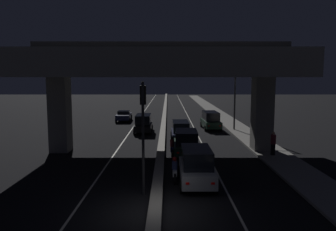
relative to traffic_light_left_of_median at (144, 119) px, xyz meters
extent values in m
plane|color=black|center=(0.69, -2.36, -3.88)|extent=(200.00, 200.00, 0.00)
cube|color=beige|center=(-2.92, 32.64, -3.87)|extent=(0.12, 126.00, 0.00)
cube|color=beige|center=(4.30, 32.64, -3.87)|extent=(0.12, 126.00, 0.00)
cube|color=gray|center=(0.69, 32.64, -3.68)|extent=(0.58, 126.00, 0.39)
cube|color=gray|center=(9.30, 25.64, -3.80)|extent=(2.74, 126.00, 0.15)
cube|color=gray|center=(-7.37, 9.75, -0.91)|extent=(1.45, 1.63, 5.93)
cube|color=gray|center=(8.75, 9.75, -0.91)|extent=(1.45, 1.63, 5.93)
cube|color=gray|center=(0.69, 9.75, 2.98)|extent=(20.15, 11.38, 1.85)
cube|color=#333335|center=(0.69, 9.75, 4.36)|extent=(20.15, 0.40, 0.90)
cylinder|color=black|center=(0.00, -0.10, -1.02)|extent=(0.14, 0.14, 5.72)
cube|color=black|center=(0.00, 0.08, 1.17)|extent=(0.30, 0.28, 0.95)
sphere|color=black|center=(0.00, 0.23, 1.47)|extent=(0.18, 0.18, 0.18)
sphere|color=black|center=(0.00, 0.23, 1.17)|extent=(0.18, 0.18, 0.18)
sphere|color=green|center=(0.00, 0.23, 0.87)|extent=(0.18, 0.18, 0.18)
cylinder|color=#2D2D30|center=(8.62, 19.95, 0.36)|extent=(0.18, 0.18, 8.48)
cylinder|color=#2D2D30|center=(7.80, 19.95, 4.45)|extent=(1.64, 0.10, 0.10)
ellipsoid|color=#F2B759|center=(6.98, 19.95, 4.35)|extent=(0.56, 0.32, 0.24)
cube|color=gray|center=(2.81, 1.42, -3.15)|extent=(1.80, 4.11, 0.75)
cube|color=black|center=(2.81, 1.52, -2.31)|extent=(1.58, 2.96, 0.94)
cylinder|color=black|center=(1.93, 2.77, -3.53)|extent=(0.20, 0.69, 0.69)
cylinder|color=black|center=(3.68, 2.78, -3.53)|extent=(0.20, 0.69, 0.69)
cylinder|color=black|center=(1.94, 0.06, -3.53)|extent=(0.20, 0.69, 0.69)
cylinder|color=black|center=(3.69, 0.07, -3.53)|extent=(0.20, 0.69, 0.69)
cube|color=red|center=(2.19, -0.65, -3.12)|extent=(0.18, 0.03, 0.11)
cube|color=red|center=(3.44, -0.64, -3.12)|extent=(0.18, 0.03, 0.11)
cube|color=black|center=(2.63, 8.32, -3.24)|extent=(1.94, 4.09, 0.64)
cube|color=black|center=(2.63, 8.42, -2.45)|extent=(1.69, 2.95, 0.93)
cylinder|color=black|center=(1.75, 9.68, -3.55)|extent=(0.21, 0.65, 0.64)
cylinder|color=black|center=(3.57, 9.64, -3.55)|extent=(0.21, 0.65, 0.64)
cylinder|color=black|center=(1.70, 7.00, -3.55)|extent=(0.21, 0.65, 0.64)
cylinder|color=black|center=(3.51, 6.96, -3.55)|extent=(0.21, 0.65, 0.64)
cube|color=red|center=(1.94, 6.30, -3.20)|extent=(0.18, 0.03, 0.11)
cube|color=red|center=(3.24, 6.27, -3.20)|extent=(0.18, 0.03, 0.11)
cube|color=#141938|center=(2.42, 13.96, -3.24)|extent=(1.71, 4.34, 0.60)
cube|color=black|center=(2.42, 14.07, -2.48)|extent=(1.50, 3.13, 0.91)
cylinder|color=black|center=(1.59, 15.37, -3.53)|extent=(0.21, 0.69, 0.68)
cylinder|color=black|center=(3.20, 15.39, -3.53)|extent=(0.21, 0.69, 0.68)
cylinder|color=black|center=(1.63, 12.52, -3.53)|extent=(0.21, 0.69, 0.68)
cylinder|color=black|center=(3.24, 12.55, -3.53)|extent=(0.21, 0.69, 0.68)
cube|color=red|center=(1.87, 11.78, -3.21)|extent=(0.18, 0.03, 0.11)
cube|color=red|center=(3.03, 11.80, -3.21)|extent=(0.18, 0.03, 0.11)
cube|color=black|center=(6.15, 21.10, -3.20)|extent=(1.98, 4.77, 0.71)
cube|color=black|center=(6.14, 21.22, -2.36)|extent=(1.70, 3.45, 0.97)
cylinder|color=black|center=(5.22, 22.61, -3.55)|extent=(0.23, 0.66, 0.65)
cylinder|color=black|center=(6.94, 22.69, -3.55)|extent=(0.23, 0.66, 0.65)
cylinder|color=black|center=(5.36, 19.52, -3.55)|extent=(0.23, 0.66, 0.65)
cylinder|color=black|center=(7.08, 19.60, -3.55)|extent=(0.23, 0.66, 0.65)
cube|color=red|center=(5.64, 18.72, -3.16)|extent=(0.18, 0.04, 0.11)
cube|color=red|center=(6.87, 18.78, -3.16)|extent=(0.18, 0.04, 0.11)
cube|color=black|center=(-1.42, 18.93, -3.25)|extent=(1.78, 4.52, 0.66)
cube|color=black|center=(-1.42, 18.82, -2.43)|extent=(1.56, 3.26, 0.98)
cylinder|color=black|center=(-0.56, 17.45, -3.58)|extent=(0.20, 0.59, 0.59)
cylinder|color=black|center=(-2.27, 17.44, -3.58)|extent=(0.20, 0.59, 0.59)
cylinder|color=black|center=(-0.57, 20.43, -3.58)|extent=(0.20, 0.59, 0.59)
cylinder|color=black|center=(-2.28, 20.42, -3.58)|extent=(0.20, 0.59, 0.59)
cube|color=white|center=(-0.82, 21.20, -3.35)|extent=(0.18, 0.03, 0.11)
cube|color=white|center=(-2.05, 21.20, -3.35)|extent=(0.18, 0.03, 0.11)
cube|color=#141938|center=(-4.75, 27.91, -3.21)|extent=(1.87, 4.24, 0.64)
cube|color=black|center=(-4.75, 28.01, -2.68)|extent=(1.60, 1.71, 0.43)
cylinder|color=black|center=(-3.85, 26.54, -3.53)|extent=(0.21, 0.69, 0.69)
cylinder|color=black|center=(-5.59, 26.50, -3.53)|extent=(0.21, 0.69, 0.69)
cylinder|color=black|center=(-3.91, 29.31, -3.53)|extent=(0.21, 0.69, 0.69)
cylinder|color=black|center=(-5.65, 29.27, -3.53)|extent=(0.21, 0.69, 0.69)
cube|color=white|center=(-4.17, 30.03, -3.31)|extent=(0.18, 0.03, 0.11)
cube|color=white|center=(-5.42, 30.00, -3.31)|extent=(0.18, 0.03, 0.11)
cylinder|color=black|center=(1.63, 2.82, -3.57)|extent=(0.08, 0.61, 0.61)
cylinder|color=black|center=(1.63, 1.46, -3.57)|extent=(0.10, 0.61, 0.61)
cube|color=silver|center=(1.63, 2.14, -3.35)|extent=(0.24, 1.03, 0.32)
cylinder|color=navy|center=(1.63, 2.14, -2.95)|extent=(0.32, 0.32, 0.49)
sphere|color=#B21919|center=(1.63, 2.14, -2.59)|extent=(0.24, 0.24, 0.24)
cube|color=red|center=(1.62, 1.41, -3.35)|extent=(0.08, 0.03, 0.08)
cylinder|color=black|center=(1.58, 8.99, -3.61)|extent=(0.10, 0.54, 0.53)
cylinder|color=black|center=(1.53, 7.78, -3.61)|extent=(0.12, 0.54, 0.53)
cube|color=navy|center=(1.55, 8.38, -3.39)|extent=(0.27, 0.92, 0.32)
cylinder|color=maroon|center=(1.55, 8.38, -2.95)|extent=(0.33, 0.33, 0.57)
sphere|color=black|center=(1.55, 8.38, -2.54)|extent=(0.24, 0.24, 0.24)
cube|color=red|center=(1.53, 7.73, -3.39)|extent=(0.08, 0.03, 0.08)
cylinder|color=black|center=(9.08, 7.80, -3.30)|extent=(0.33, 0.33, 0.84)
cylinder|color=maroon|center=(9.08, 7.80, -2.54)|extent=(0.39, 0.39, 0.70)
sphere|color=tan|center=(9.08, 7.80, -2.07)|extent=(0.23, 0.23, 0.23)
camera|label=1|loc=(1.24, -16.14, 2.04)|focal=35.00mm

